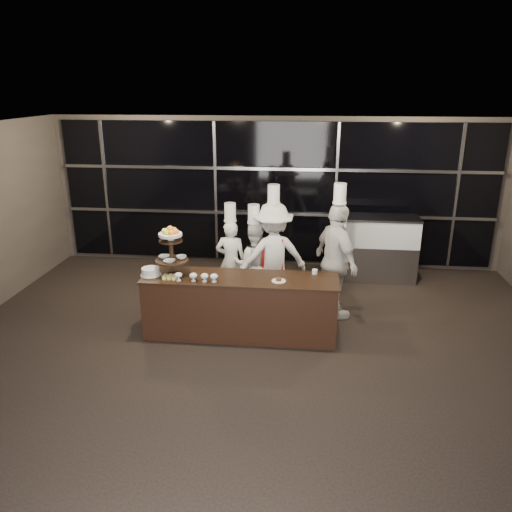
# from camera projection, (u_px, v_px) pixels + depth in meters

# --- Properties ---
(room) EXTENTS (10.00, 10.00, 10.00)m
(room) POSITION_uv_depth(u_px,v_px,m) (243.00, 288.00, 5.33)
(room) COLOR black
(room) RESTS_ON ground
(window_wall) EXTENTS (8.60, 0.10, 2.80)m
(window_wall) POSITION_uv_depth(u_px,v_px,m) (275.00, 193.00, 9.98)
(window_wall) COLOR black
(window_wall) RESTS_ON ground
(buffet_counter) EXTENTS (2.84, 0.74, 0.92)m
(buffet_counter) POSITION_uv_depth(u_px,v_px,m) (240.00, 306.00, 7.36)
(buffet_counter) COLOR black
(buffet_counter) RESTS_ON ground
(display_stand) EXTENTS (0.48, 0.48, 0.74)m
(display_stand) POSITION_uv_depth(u_px,v_px,m) (171.00, 247.00, 7.18)
(display_stand) COLOR black
(display_stand) RESTS_ON buffet_counter
(compotes) EXTENTS (0.62, 0.11, 0.12)m
(compotes) POSITION_uv_depth(u_px,v_px,m) (197.00, 276.00, 7.04)
(compotes) COLOR silver
(compotes) RESTS_ON buffet_counter
(layer_cake) EXTENTS (0.30, 0.30, 0.11)m
(layer_cake) POSITION_uv_depth(u_px,v_px,m) (151.00, 272.00, 7.28)
(layer_cake) COLOR white
(layer_cake) RESTS_ON buffet_counter
(pastry_squares) EXTENTS (0.20, 0.13, 0.05)m
(pastry_squares) POSITION_uv_depth(u_px,v_px,m) (170.00, 277.00, 7.15)
(pastry_squares) COLOR #FFED7C
(pastry_squares) RESTS_ON buffet_counter
(small_plate) EXTENTS (0.20, 0.20, 0.05)m
(small_plate) POSITION_uv_depth(u_px,v_px,m) (279.00, 280.00, 7.06)
(small_plate) COLOR white
(small_plate) RESTS_ON buffet_counter
(chef_cup) EXTENTS (0.08, 0.08, 0.07)m
(chef_cup) POSITION_uv_depth(u_px,v_px,m) (315.00, 272.00, 7.33)
(chef_cup) COLOR white
(chef_cup) RESTS_ON buffet_counter
(display_case) EXTENTS (1.42, 0.62, 1.24)m
(display_case) POSITION_uv_depth(u_px,v_px,m) (379.00, 245.00, 9.44)
(display_case) COLOR #A5A5AA
(display_case) RESTS_ON ground
(chef_a) EXTENTS (0.54, 0.37, 1.73)m
(chef_a) POSITION_uv_depth(u_px,v_px,m) (231.00, 259.00, 8.47)
(chef_a) COLOR white
(chef_a) RESTS_ON ground
(chef_b) EXTENTS (0.75, 0.62, 1.74)m
(chef_b) POSITION_uv_depth(u_px,v_px,m) (254.00, 263.00, 8.32)
(chef_b) COLOR silver
(chef_b) RESTS_ON ground
(chef_c) EXTENTS (1.30, 0.99, 2.08)m
(chef_c) POSITION_uv_depth(u_px,v_px,m) (273.00, 256.00, 8.19)
(chef_c) COLOR silver
(chef_c) RESTS_ON ground
(chef_d) EXTENTS (0.93, 1.18, 2.17)m
(chef_d) POSITION_uv_depth(u_px,v_px,m) (336.00, 261.00, 7.79)
(chef_d) COLOR silver
(chef_d) RESTS_ON ground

